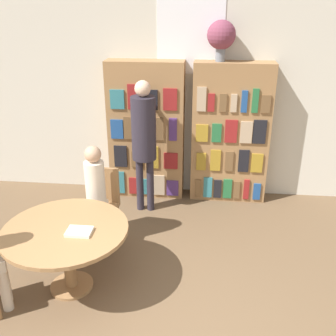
% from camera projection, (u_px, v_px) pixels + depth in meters
% --- Properties ---
extents(wall_back, '(6.40, 0.07, 3.00)m').
position_uv_depth(wall_back, '(189.00, 94.00, 5.58)').
color(wall_back, beige).
rests_on(wall_back, ground_plane).
extents(bookshelf_left, '(1.08, 0.34, 1.99)m').
position_uv_depth(bookshelf_left, '(146.00, 131.00, 5.67)').
color(bookshelf_left, olive).
rests_on(bookshelf_left, ground_plane).
extents(bookshelf_right, '(1.08, 0.34, 1.99)m').
position_uv_depth(bookshelf_right, '(230.00, 134.00, 5.55)').
color(bookshelf_right, olive).
rests_on(bookshelf_right, ground_plane).
extents(flower_vase, '(0.37, 0.37, 0.52)m').
position_uv_depth(flower_vase, '(221.00, 36.00, 5.04)').
color(flower_vase, slate).
rests_on(flower_vase, bookshelf_right).
extents(reading_table, '(1.23, 1.23, 0.71)m').
position_uv_depth(reading_table, '(66.00, 238.00, 3.87)').
color(reading_table, olive).
rests_on(reading_table, ground_plane).
extents(chair_left_side, '(0.44, 0.44, 0.91)m').
position_uv_depth(chair_left_side, '(101.00, 201.00, 4.76)').
color(chair_left_side, olive).
rests_on(chair_left_side, ground_plane).
extents(seated_reader_left, '(0.26, 0.37, 1.27)m').
position_uv_depth(seated_reader_left, '(94.00, 193.00, 4.51)').
color(seated_reader_left, beige).
rests_on(seated_reader_left, ground_plane).
extents(librarian_standing, '(0.32, 0.59, 1.83)m').
position_uv_depth(librarian_standing, '(144.00, 133.00, 5.15)').
color(librarian_standing, '#28232D').
rests_on(librarian_standing, ground_plane).
extents(open_book_on_table, '(0.24, 0.18, 0.03)m').
position_uv_depth(open_book_on_table, '(79.00, 232.00, 3.74)').
color(open_book_on_table, silver).
rests_on(open_book_on_table, reading_table).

